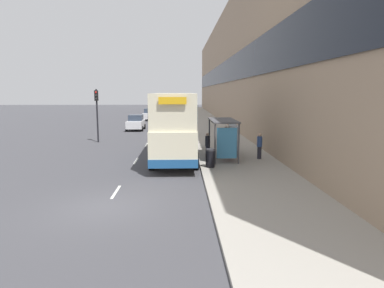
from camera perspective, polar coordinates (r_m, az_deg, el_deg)
ground_plane at (r=13.68m, az=-14.17°, el=-10.25°), size 220.00×220.00×0.00m
pavement at (r=51.45m, az=2.11°, el=3.82°), size 5.00×93.00×0.14m
terrace_facade at (r=51.83m, az=6.67°, el=12.46°), size 3.10×93.00×15.81m
lane_mark_0 at (r=15.61m, az=-12.56°, el=-7.80°), size 0.12×2.00×0.01m
lane_mark_1 at (r=22.22m, az=-9.33°, el=-2.81°), size 0.12×2.00×0.01m
lane_mark_2 at (r=28.97m, az=-7.60°, el=-0.11°), size 0.12×2.00×0.01m
lane_mark_3 at (r=35.77m, az=-6.53°, el=1.56°), size 0.12×2.00×0.01m
lane_mark_4 at (r=42.59m, az=-5.80°, el=2.69°), size 0.12×2.00×0.01m
lane_mark_5 at (r=49.44m, az=-5.27°, el=3.52°), size 0.12×2.00×0.01m
lane_mark_6 at (r=56.29m, az=-4.87°, el=4.14°), size 0.12×2.00×0.01m
bus_shelter at (r=21.83m, az=5.72°, el=2.03°), size 1.60×4.20×2.48m
double_decker_bus_near at (r=22.29m, az=-2.95°, el=3.25°), size 2.85×10.11×4.30m
car_0 at (r=82.25m, az=-1.77°, el=6.16°), size 2.06×4.18×1.74m
car_1 at (r=40.40m, az=-9.35°, el=3.54°), size 1.96×4.10×1.78m
car_2 at (r=34.67m, az=-2.24°, el=2.83°), size 1.90×3.95×1.78m
car_3 at (r=54.71m, az=-7.10°, el=4.92°), size 1.96×4.58×1.84m
pedestrian_at_shelter at (r=22.25m, az=2.61°, el=-0.16°), size 0.32×0.32×1.62m
pedestrian_1 at (r=24.47m, az=5.70°, el=0.87°), size 0.37×0.37×1.85m
pedestrian_2 at (r=22.24m, az=11.18°, el=-0.29°), size 0.33×0.33×1.65m
litter_bin at (r=19.46m, az=3.06°, el=-2.34°), size 0.55×0.55×1.05m
traffic_light_far_kerb at (r=31.00m, az=-15.59°, el=6.02°), size 0.30×0.32×4.64m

